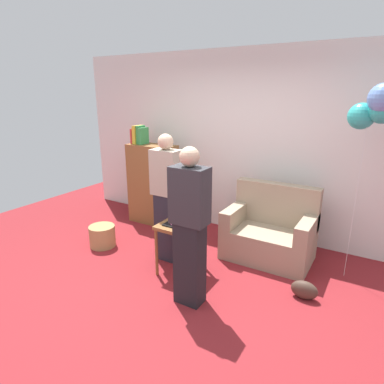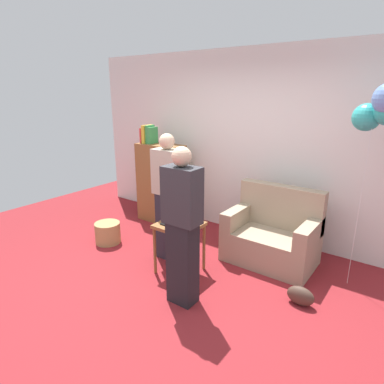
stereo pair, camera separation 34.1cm
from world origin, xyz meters
name	(u,v)px [view 1 (the left image)]	position (x,y,z in m)	size (l,w,h in m)	color
ground_plane	(168,293)	(0.00, 0.00, 0.00)	(8.00, 8.00, 0.00)	maroon
wall_back	(246,145)	(0.00, 2.05, 1.35)	(6.00, 0.10, 2.70)	silver
couch	(270,233)	(0.67, 1.37, 0.34)	(1.10, 0.70, 0.96)	gray
bookshelf	(153,183)	(-1.39, 1.56, 0.67)	(0.80, 0.36, 1.59)	brown
side_table	(181,232)	(-0.12, 0.45, 0.53)	(0.48, 0.48, 0.62)	brown
birthday_cake	(181,220)	(-0.12, 0.45, 0.67)	(0.32, 0.32, 0.17)	black
person_blowing_candles	(167,198)	(-0.45, 0.65, 0.83)	(0.36, 0.22, 1.63)	#23232D
person_holding_cake	(190,228)	(0.28, 0.01, 0.83)	(0.36, 0.22, 1.63)	black
wicker_basket	(102,236)	(-1.45, 0.46, 0.15)	(0.36, 0.36, 0.30)	#A88451
handbag	(304,290)	(1.29, 0.67, 0.10)	(0.28, 0.14, 0.20)	#473328
balloon_bunch	(376,108)	(1.65, 1.38, 1.95)	(0.48, 0.39, 2.19)	silver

